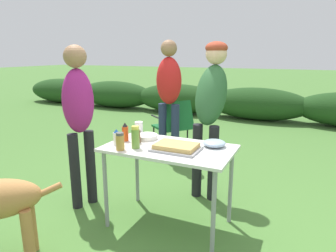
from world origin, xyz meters
TOP-DOWN VIEW (x-y plane):
  - ground_plane at (0.00, 0.00)m, footprint 60.00×60.00m
  - shrub_hedge at (0.00, 4.93)m, footprint 14.40×0.90m
  - folding_table at (0.00, 0.00)m, footprint 1.10×0.64m
  - food_tray at (0.09, -0.06)m, footprint 0.39×0.27m
  - plate_stack at (-0.30, 0.14)m, footprint 0.21×0.21m
  - mixing_bowl at (0.35, 0.17)m, footprint 0.20×0.20m
  - paper_cup_stack at (-0.43, 0.23)m, footprint 0.08×0.08m
  - mayo_bottle at (-0.45, -0.14)m, footprint 0.06×0.06m
  - spice_jar at (-0.33, -0.25)m, footprint 0.07×0.07m
  - hot_sauce_bottle at (-0.44, 0.00)m, footprint 0.06×0.06m
  - beer_bottle at (-0.31, -0.01)m, footprint 0.06×0.06m
  - relish_jar at (-0.24, -0.15)m, footprint 0.07×0.07m
  - standing_person_in_gray_fleece at (0.13, 0.77)m, footprint 0.35×0.48m
  - standing_person_in_navy_coat at (-0.74, 1.61)m, footprint 0.37×0.27m
  - standing_person_in_dark_puffer at (-0.94, -0.03)m, footprint 0.32×0.37m
  - camp_chair_green_behind_table at (-0.80, 1.91)m, footprint 0.75×0.73m

SIDE VIEW (x-z plane):
  - ground_plane at x=0.00m, z-range 0.00..0.00m
  - shrub_hedge at x=0.00m, z-range 0.00..0.75m
  - camp_chair_green_behind_table at x=-0.80m, z-range 0.05..0.88m
  - folding_table at x=0.00m, z-range 0.29..1.03m
  - plate_stack at x=-0.30m, z-range 0.74..0.78m
  - food_tray at x=0.09m, z-range 0.74..0.79m
  - mixing_bowl at x=0.35m, z-range 0.74..0.80m
  - paper_cup_stack at x=-0.43m, z-range 0.74..0.87m
  - mayo_bottle at x=-0.45m, z-range 0.74..0.88m
  - beer_bottle at x=-0.31m, z-range 0.74..0.89m
  - spice_jar at x=-0.33m, z-range 0.74..0.89m
  - hot_sauce_bottle at x=-0.44m, z-range 0.74..0.91m
  - relish_jar at x=-0.24m, z-range 0.74..0.93m
  - standing_person_in_dark_puffer at x=-0.94m, z-range 0.18..1.79m
  - standing_person_in_navy_coat at x=-0.74m, z-range 0.18..1.89m
  - standing_person_in_gray_fleece at x=0.13m, z-range 0.23..1.88m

